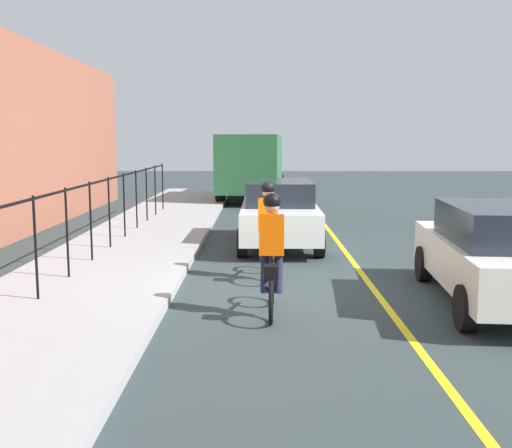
{
  "coord_description": "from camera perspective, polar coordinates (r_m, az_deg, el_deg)",
  "views": [
    {
      "loc": [
        -10.35,
        0.38,
        2.58
      ],
      "look_at": [
        1.01,
        0.46,
        1.0
      ],
      "focal_mm": 42.61,
      "sensor_mm": 36.0,
      "label": 1
    }
  ],
  "objects": [
    {
      "name": "patrol_sedan",
      "position": [
        10.25,
        21.86,
        -2.52
      ],
      "size": [
        4.52,
        2.18,
        1.58
      ],
      "rotation": [
        0.0,
        0.0,
        -0.07
      ],
      "color": "white",
      "rests_on": "ground"
    },
    {
      "name": "lane_line_centre",
      "position": [
        10.85,
        10.94,
        -5.97
      ],
      "size": [
        36.0,
        0.12,
        0.01
      ],
      "primitive_type": "cube",
      "color": "yellow",
      "rests_on": "ground"
    },
    {
      "name": "cyclist_lead",
      "position": [
        8.89,
        1.48,
        -2.91
      ],
      "size": [
        1.71,
        0.37,
        1.83
      ],
      "rotation": [
        0.0,
        0.0,
        -0.03
      ],
      "color": "black",
      "rests_on": "ground"
    },
    {
      "name": "iron_fence",
      "position": [
        11.93,
        -16.29,
        1.44
      ],
      "size": [
        19.77,
        0.04,
        1.6
      ],
      "color": "black",
      "rests_on": "sidewalk"
    },
    {
      "name": "ground_plane",
      "position": [
        10.68,
        2.42,
        -6.08
      ],
      "size": [
        80.0,
        80.0,
        0.0
      ],
      "primitive_type": "plane",
      "color": "#2E393A"
    },
    {
      "name": "box_truck_background",
      "position": [
        25.99,
        -0.36,
        5.65
      ],
      "size": [
        6.86,
        2.92,
        2.78
      ],
      "rotation": [
        0.0,
        0.0,
        -0.07
      ],
      "color": "#276439",
      "rests_on": "ground"
    },
    {
      "name": "parked_sedan_rear",
      "position": [
        14.86,
        2.19,
        1.13
      ],
      "size": [
        4.41,
        1.95,
        1.58
      ],
      "rotation": [
        0.0,
        0.0,
        3.13
      ],
      "color": "white",
      "rests_on": "ground"
    },
    {
      "name": "cyclist_follow",
      "position": [
        11.27,
        1.13,
        -0.6
      ],
      "size": [
        1.71,
        0.37,
        1.83
      ],
      "rotation": [
        0.0,
        0.0,
        -0.03
      ],
      "color": "black",
      "rests_on": "ground"
    },
    {
      "name": "sidewalk",
      "position": [
        11.07,
        -15.53,
        -5.45
      ],
      "size": [
        40.0,
        3.2,
        0.15
      ],
      "primitive_type": "cube",
      "color": "#98989A",
      "rests_on": "ground"
    }
  ]
}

